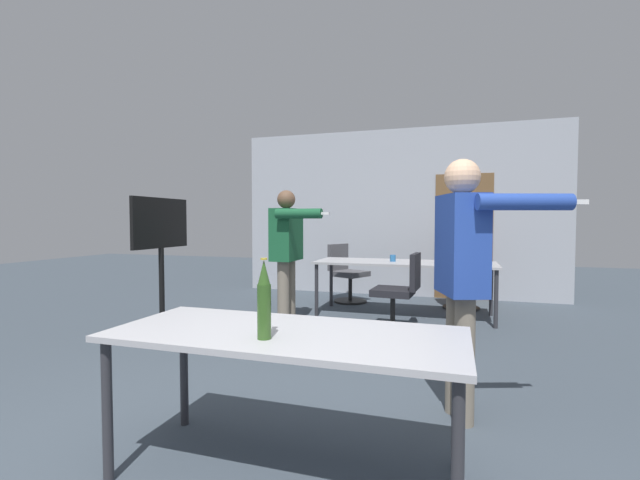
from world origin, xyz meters
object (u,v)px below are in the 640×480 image
object	(u,v)px
tv_screen	(161,254)
beer_bottle	(264,301)
drink_cup	(393,258)
person_far_watching	(463,262)
office_chair_mid_tucked	(347,275)
office_chair_near_pushed	(459,277)
person_near_casual	(287,245)
office_chair_far_right	(399,294)

from	to	relation	value
tv_screen	beer_bottle	bearing A→B (deg)	-134.01
drink_cup	person_far_watching	bearing A→B (deg)	-73.75
person_far_watching	office_chair_mid_tucked	xyz separation A→B (m)	(-1.69, 3.70, -0.59)
beer_bottle	office_chair_near_pushed	bearing A→B (deg)	79.31
person_far_watching	drink_cup	world-z (taller)	person_far_watching
tv_screen	office_chair_near_pushed	world-z (taller)	tv_screen
person_far_watching	person_near_casual	size ratio (longest dim) A/B	1.01
person_far_watching	office_chair_far_right	world-z (taller)	person_far_watching
beer_bottle	drink_cup	bearing A→B (deg)	89.44
office_chair_near_pushed	person_near_casual	bearing A→B (deg)	19.43
office_chair_far_right	beer_bottle	distance (m)	3.28
tv_screen	beer_bottle	distance (m)	3.20
office_chair_near_pushed	beer_bottle	distance (m)	4.91
person_far_watching	office_chair_mid_tucked	size ratio (longest dim) A/B	1.84
tv_screen	office_chair_near_pushed	bearing A→B (deg)	-51.17
tv_screen	beer_bottle	size ratio (longest dim) A/B	4.09
person_near_casual	beer_bottle	distance (m)	3.24
tv_screen	person_near_casual	xyz separation A→B (m)	(1.19, 0.82, 0.08)
person_far_watching	office_chair_near_pushed	size ratio (longest dim) A/B	1.76
person_far_watching	office_chair_mid_tucked	world-z (taller)	person_far_watching
person_far_watching	drink_cup	bearing A→B (deg)	177.66
office_chair_near_pushed	drink_cup	size ratio (longest dim) A/B	10.53
office_chair_far_right	beer_bottle	bearing A→B (deg)	-179.96
person_near_casual	office_chair_mid_tucked	bearing A→B (deg)	170.70
tv_screen	office_chair_far_right	distance (m)	2.77
tv_screen	drink_cup	distance (m)	2.95
person_near_casual	office_chair_near_pushed	size ratio (longest dim) A/B	1.74
person_near_casual	office_chair_near_pushed	xyz separation A→B (m)	(2.01, 1.76, -0.54)
office_chair_mid_tucked	drink_cup	size ratio (longest dim) A/B	10.11
tv_screen	office_chair_near_pushed	distance (m)	4.14
office_chair_near_pushed	drink_cup	bearing A→B (deg)	20.79
drink_cup	office_chair_near_pushed	bearing A→B (deg)	42.56
tv_screen	person_far_watching	bearing A→B (deg)	-109.63
office_chair_far_right	beer_bottle	world-z (taller)	beer_bottle
person_far_watching	person_near_casual	distance (m)	2.80
person_near_casual	beer_bottle	bearing A→B (deg)	20.70
office_chair_mid_tucked	office_chair_far_right	world-z (taller)	office_chair_mid_tucked
office_chair_far_right	person_far_watching	bearing A→B (deg)	-158.81
office_chair_far_right	drink_cup	xyz separation A→B (m)	(-0.18, 0.77, 0.36)
tv_screen	drink_cup	xyz separation A→B (m)	(2.34, 1.78, -0.13)
person_far_watching	drink_cup	distance (m)	3.05
person_far_watching	tv_screen	bearing A→B (deg)	-128.22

